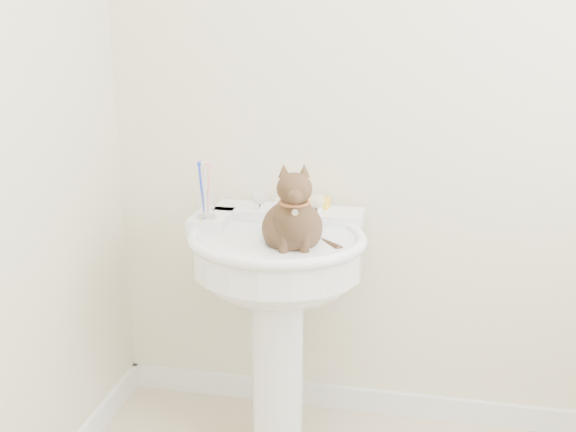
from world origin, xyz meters
The scene contains 7 objects.
wall_back centered at (0.00, 1.10, 1.25)m, with size 2.20×0.00×2.50m, color beige, non-canonical shape.
baseboard_back centered at (0.00, 1.09, 0.04)m, with size 2.20×0.02×0.09m, color white.
pedestal_sink centered at (-0.44, 0.81, 0.64)m, with size 0.59×0.58×0.81m.
faucet centered at (-0.44, 0.95, 0.85)m, with size 0.28×0.12×0.14m.
soap_bar centered at (-0.35, 1.04, 0.83)m, with size 0.09×0.06×0.03m, color yellow.
toothbrush_cup centered at (-0.68, 0.83, 0.86)m, with size 0.07×0.07×0.18m.
cat centered at (-0.38, 0.74, 0.85)m, with size 0.21×0.26×0.38m.
Camera 1 is at (0.03, -1.31, 1.52)m, focal length 45.00 mm.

